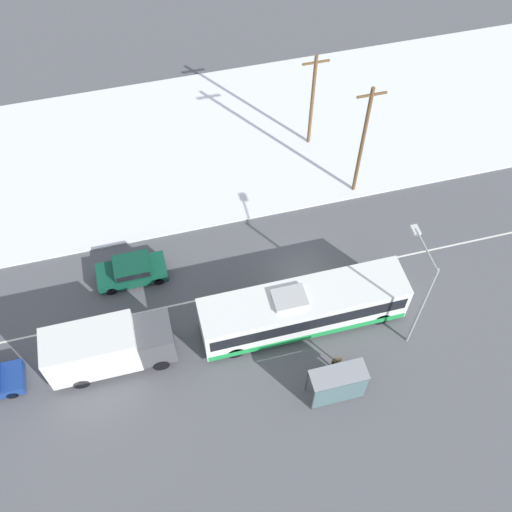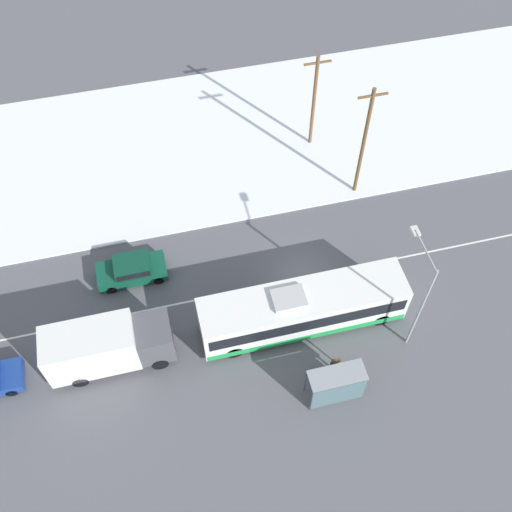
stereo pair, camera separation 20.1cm
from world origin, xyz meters
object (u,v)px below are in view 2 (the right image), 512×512
object	(u,v)px
sedan_car	(132,269)
bus_shelter	(338,386)
city_bus	(303,309)
box_truck	(106,346)
streetlamp	(420,289)
utility_pole_roadside	(364,142)
utility_pole_snowlot	(314,101)
pedestrian_at_stop	(335,363)

from	to	relation	value
sedan_car	bus_shelter	distance (m)	13.94
sedan_car	city_bus	bearing A→B (deg)	148.85
box_truck	sedan_car	distance (m)	5.66
streetlamp	box_truck	bearing A→B (deg)	172.48
box_truck	streetlamp	bearing A→B (deg)	-7.52
utility_pole_roadside	utility_pole_snowlot	world-z (taller)	utility_pole_roadside
streetlamp	utility_pole_snowlot	world-z (taller)	utility_pole_snowlot
pedestrian_at_stop	bus_shelter	xyz separation A→B (m)	(-0.43, -1.47, 0.63)
sedan_car	pedestrian_at_stop	xyz separation A→B (m)	(9.83, -8.79, 0.22)
sedan_car	utility_pole_snowlot	distance (m)	16.36
bus_shelter	city_bus	bearing A→B (deg)	95.19
pedestrian_at_stop	utility_pole_snowlot	bearing A→B (deg)	77.52
city_bus	utility_pole_roadside	xyz separation A→B (m)	(6.28, 8.82, 2.94)
utility_pole_roadside	bus_shelter	bearing A→B (deg)	-113.16
city_bus	pedestrian_at_stop	xyz separation A→B (m)	(0.87, -3.37, -0.48)
box_truck	utility_pole_roadside	world-z (taller)	utility_pole_roadside
streetlamp	utility_pole_snowlot	bearing A→B (deg)	92.67
streetlamp	bus_shelter	bearing A→B (deg)	-150.28
city_bus	box_truck	xyz separation A→B (m)	(-10.81, 0.15, 0.25)
box_truck	utility_pole_roadside	bearing A→B (deg)	26.91
pedestrian_at_stop	city_bus	bearing A→B (deg)	104.43
utility_pole_snowlot	box_truck	bearing A→B (deg)	-138.42
sedan_car	streetlamp	size ratio (longest dim) A/B	0.57
sedan_car	pedestrian_at_stop	world-z (taller)	pedestrian_at_stop
sedan_car	streetlamp	xyz separation A→B (m)	(14.39, -7.41, 3.77)
streetlamp	utility_pole_roadside	size ratio (longest dim) A/B	0.84
city_bus	utility_pole_roadside	distance (m)	11.23
pedestrian_at_stop	utility_pole_snowlot	world-z (taller)	utility_pole_snowlot
box_truck	utility_pole_snowlot	world-z (taller)	utility_pole_snowlot
city_bus	pedestrian_at_stop	size ratio (longest dim) A/B	6.79
pedestrian_at_stop	box_truck	bearing A→B (deg)	163.21
box_truck	pedestrian_at_stop	xyz separation A→B (m)	(11.67, -3.52, -0.73)
bus_shelter	utility_pole_snowlot	size ratio (longest dim) A/B	0.40
pedestrian_at_stop	streetlamp	world-z (taller)	streetlamp
bus_shelter	utility_pole_roadside	xyz separation A→B (m)	(5.85, 13.67, 2.79)
box_truck	pedestrian_at_stop	size ratio (longest dim) A/B	3.94
city_bus	utility_pole_roadside	world-z (taller)	utility_pole_roadside
box_truck	bus_shelter	world-z (taller)	box_truck
sedan_car	streetlamp	distance (m)	16.62
pedestrian_at_stop	sedan_car	bearing A→B (deg)	138.20
city_bus	utility_pole_snowlot	xyz separation A→B (m)	(4.69, 13.90, 2.33)
box_truck	streetlamp	distance (m)	16.62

